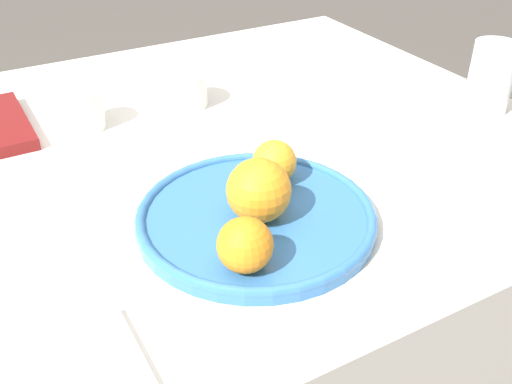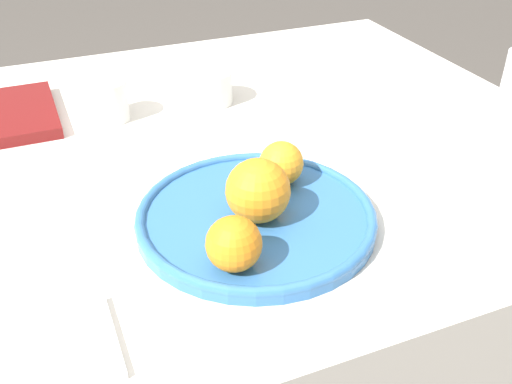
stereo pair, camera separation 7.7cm
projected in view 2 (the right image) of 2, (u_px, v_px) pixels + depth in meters
The scene contains 8 objects.
table at pixel (157, 327), 1.15m from camera, with size 1.45×0.99×0.75m.
fruit_platter at pixel (256, 217), 0.79m from camera, with size 0.32×0.32×0.02m.
orange_0 at pixel (258, 191), 0.76m from camera, with size 0.08×0.08×0.08m.
orange_1 at pixel (281, 163), 0.84m from camera, with size 0.06×0.06×0.06m.
orange_2 at pixel (234, 244), 0.68m from camera, with size 0.07×0.07×0.07m.
cup_1 at pixel (209, 87), 1.11m from camera, with size 0.09×0.09×0.06m.
cup_3 at pixel (108, 101), 1.04m from camera, with size 0.07×0.07×0.07m.
napkin at pixel (54, 352), 0.60m from camera, with size 0.12×0.12×0.01m.
Camera 2 is at (-0.14, -0.84, 1.22)m, focal length 42.00 mm.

